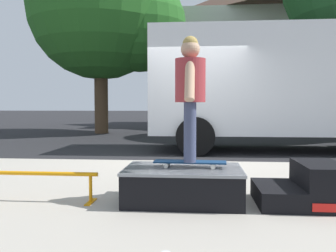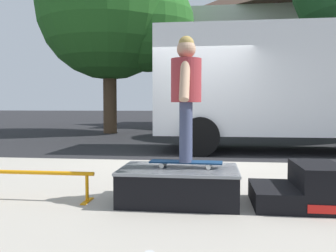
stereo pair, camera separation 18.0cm
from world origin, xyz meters
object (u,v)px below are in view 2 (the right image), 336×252
object	(u,v)px
street_tree_main	(117,12)
skate_box	(179,184)
skateboard	(186,162)
box_truck	(297,84)
skater_kid	(186,88)
kicker_ramp	(304,188)
grind_rail	(25,177)

from	to	relation	value
street_tree_main	skate_box	bearing A→B (deg)	-71.80
skateboard	box_truck	world-z (taller)	box_truck
skate_box	box_truck	world-z (taller)	box_truck
skater_kid	box_truck	world-z (taller)	box_truck
kicker_ramp	box_truck	size ratio (longest dim) A/B	0.13
grind_rail	kicker_ramp	bearing A→B (deg)	2.28
skate_box	kicker_ramp	size ratio (longest dim) A/B	1.42
skateboard	skater_kid	size ratio (longest dim) A/B	0.59
grind_rail	box_truck	size ratio (longest dim) A/B	0.23
skater_kid	street_tree_main	distance (m)	12.00
kicker_ramp	street_tree_main	distance (m)	12.80
kicker_ramp	street_tree_main	size ratio (longest dim) A/B	0.11
kicker_ramp	skate_box	bearing A→B (deg)	179.98
grind_rail	skateboard	bearing A→B (deg)	4.69
skate_box	kicker_ramp	distance (m)	1.29
skate_box	kicker_ramp	bearing A→B (deg)	-0.02
skateboard	skater_kid	bearing A→B (deg)	-86.42
kicker_ramp	grind_rail	size ratio (longest dim) A/B	0.56
skate_box	skater_kid	world-z (taller)	skater_kid
skateboard	skater_kid	world-z (taller)	skater_kid
grind_rail	skate_box	bearing A→B (deg)	4.03
skate_box	kicker_ramp	world-z (taller)	kicker_ramp
skate_box	skateboard	bearing A→B (deg)	20.03
kicker_ramp	street_tree_main	xyz separation A→B (m)	(-4.87, 10.86, 4.70)
skate_box	box_truck	distance (m)	6.24
skate_box	skateboard	size ratio (longest dim) A/B	1.59
grind_rail	street_tree_main	bearing A→B (deg)	99.65
skater_kid	box_truck	size ratio (longest dim) A/B	0.19
skateboard	street_tree_main	bearing A→B (deg)	108.58
grind_rail	skater_kid	distance (m)	2.03
skateboard	skater_kid	distance (m)	0.80
box_truck	street_tree_main	distance (m)	8.66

